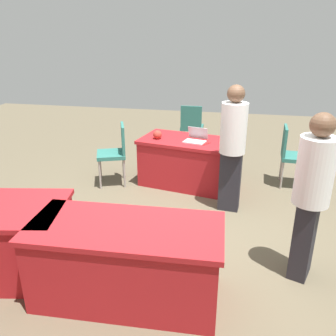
{
  "coord_description": "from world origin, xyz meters",
  "views": [
    {
      "loc": [
        -0.7,
        3.49,
        2.33
      ],
      "look_at": [
        0.03,
        -0.09,
        0.9
      ],
      "focal_mm": 37.38,
      "sensor_mm": 36.0,
      "label": 1
    }
  ],
  "objects_px": {
    "table_foreground": "(186,162)",
    "chair_tucked_right": "(115,150)",
    "person_attendee_standing": "(233,143)",
    "table_back_left": "(127,261)",
    "yarn_ball": "(157,135)",
    "person_presenter": "(312,191)",
    "chair_near_front": "(292,152)",
    "laptop_silver": "(196,139)",
    "chair_tucked_left": "(192,125)",
    "scissors_red": "(206,144)"
  },
  "relations": [
    {
      "from": "table_foreground",
      "to": "chair_tucked_right",
      "type": "xyz_separation_m",
      "value": [
        1.1,
        0.21,
        0.19
      ]
    },
    {
      "from": "chair_tucked_right",
      "to": "person_attendee_standing",
      "type": "relative_size",
      "value": 0.57
    },
    {
      "from": "table_foreground",
      "to": "table_back_left",
      "type": "height_order",
      "value": "same"
    },
    {
      "from": "chair_tucked_right",
      "to": "person_attendee_standing",
      "type": "distance_m",
      "value": 1.94
    },
    {
      "from": "person_attendee_standing",
      "to": "yarn_ball",
      "type": "distance_m",
      "value": 1.36
    },
    {
      "from": "person_attendee_standing",
      "to": "person_presenter",
      "type": "bearing_deg",
      "value": -53.4
    },
    {
      "from": "chair_near_front",
      "to": "laptop_silver",
      "type": "distance_m",
      "value": 1.54
    },
    {
      "from": "person_attendee_standing",
      "to": "table_foreground",
      "type": "bearing_deg",
      "value": 140.24
    },
    {
      "from": "chair_tucked_left",
      "to": "scissors_red",
      "type": "bearing_deg",
      "value": -76.85
    },
    {
      "from": "person_presenter",
      "to": "person_attendee_standing",
      "type": "relative_size",
      "value": 0.98
    },
    {
      "from": "chair_tucked_right",
      "to": "person_attendee_standing",
      "type": "xyz_separation_m",
      "value": [
        -1.83,
        0.53,
        0.39
      ]
    },
    {
      "from": "chair_tucked_left",
      "to": "yarn_ball",
      "type": "xyz_separation_m",
      "value": [
        0.31,
        1.74,
        0.27
      ]
    },
    {
      "from": "chair_tucked_left",
      "to": "chair_tucked_right",
      "type": "height_order",
      "value": "chair_tucked_right"
    },
    {
      "from": "scissors_red",
      "to": "chair_tucked_right",
      "type": "bearing_deg",
      "value": -57.7
    },
    {
      "from": "person_attendee_standing",
      "to": "chair_tucked_left",
      "type": "bearing_deg",
      "value": 115.63
    },
    {
      "from": "chair_tucked_left",
      "to": "person_presenter",
      "type": "distance_m",
      "value": 4.09
    },
    {
      "from": "table_foreground",
      "to": "laptop_silver",
      "type": "xyz_separation_m",
      "value": [
        -0.16,
        0.08,
        0.41
      ]
    },
    {
      "from": "table_back_left",
      "to": "laptop_silver",
      "type": "relative_size",
      "value": 4.68
    },
    {
      "from": "table_back_left",
      "to": "laptop_silver",
      "type": "xyz_separation_m",
      "value": [
        -0.29,
        -2.6,
        0.41
      ]
    },
    {
      "from": "table_foreground",
      "to": "person_presenter",
      "type": "height_order",
      "value": "person_presenter"
    },
    {
      "from": "table_foreground",
      "to": "person_attendee_standing",
      "type": "xyz_separation_m",
      "value": [
        -0.72,
        0.74,
        0.58
      ]
    },
    {
      "from": "table_foreground",
      "to": "person_presenter",
      "type": "bearing_deg",
      "value": 126.16
    },
    {
      "from": "table_back_left",
      "to": "person_attendee_standing",
      "type": "distance_m",
      "value": 2.2
    },
    {
      "from": "table_back_left",
      "to": "yarn_ball",
      "type": "xyz_separation_m",
      "value": [
        0.32,
        -2.62,
        0.44
      ]
    },
    {
      "from": "table_back_left",
      "to": "chair_tucked_left",
      "type": "xyz_separation_m",
      "value": [
        0.01,
        -4.37,
        0.18
      ]
    },
    {
      "from": "yarn_ball",
      "to": "scissors_red",
      "type": "distance_m",
      "value": 0.79
    },
    {
      "from": "chair_tucked_left",
      "to": "chair_tucked_right",
      "type": "relative_size",
      "value": 0.98
    },
    {
      "from": "table_back_left",
      "to": "chair_tucked_right",
      "type": "bearing_deg",
      "value": -68.56
    },
    {
      "from": "laptop_silver",
      "to": "scissors_red",
      "type": "height_order",
      "value": "laptop_silver"
    },
    {
      "from": "laptop_silver",
      "to": "chair_tucked_left",
      "type": "bearing_deg",
      "value": -67.02
    },
    {
      "from": "table_back_left",
      "to": "table_foreground",
      "type": "bearing_deg",
      "value": -92.81
    },
    {
      "from": "chair_near_front",
      "to": "scissors_red",
      "type": "height_order",
      "value": "chair_near_front"
    },
    {
      "from": "person_presenter",
      "to": "chair_tucked_left",
      "type": "bearing_deg",
      "value": -135.61
    },
    {
      "from": "table_back_left",
      "to": "chair_tucked_left",
      "type": "distance_m",
      "value": 4.37
    },
    {
      "from": "yarn_ball",
      "to": "table_back_left",
      "type": "bearing_deg",
      "value": 96.9
    },
    {
      "from": "chair_tucked_left",
      "to": "person_presenter",
      "type": "xyz_separation_m",
      "value": [
        -1.63,
        3.73,
        0.39
      ]
    },
    {
      "from": "chair_tucked_left",
      "to": "laptop_silver",
      "type": "bearing_deg",
      "value": -81.34
    },
    {
      "from": "table_foreground",
      "to": "yarn_ball",
      "type": "xyz_separation_m",
      "value": [
        0.45,
        0.06,
        0.44
      ]
    },
    {
      "from": "chair_tucked_right",
      "to": "person_presenter",
      "type": "height_order",
      "value": "person_presenter"
    },
    {
      "from": "laptop_silver",
      "to": "yarn_ball",
      "type": "height_order",
      "value": "laptop_silver"
    },
    {
      "from": "table_foreground",
      "to": "chair_tucked_right",
      "type": "bearing_deg",
      "value": 10.68
    },
    {
      "from": "person_attendee_standing",
      "to": "yarn_ball",
      "type": "relative_size",
      "value": 12.49
    },
    {
      "from": "chair_near_front",
      "to": "yarn_ball",
      "type": "distance_m",
      "value": 2.13
    },
    {
      "from": "chair_near_front",
      "to": "table_back_left",
      "type": "bearing_deg",
      "value": -27.93
    },
    {
      "from": "table_back_left",
      "to": "yarn_ball",
      "type": "distance_m",
      "value": 2.68
    },
    {
      "from": "table_back_left",
      "to": "chair_near_front",
      "type": "height_order",
      "value": "chair_near_front"
    },
    {
      "from": "scissors_red",
      "to": "yarn_ball",
      "type": "bearing_deg",
      "value": -67.54
    },
    {
      "from": "table_back_left",
      "to": "scissors_red",
      "type": "distance_m",
      "value": 2.57
    },
    {
      "from": "person_presenter",
      "to": "yarn_ball",
      "type": "relative_size",
      "value": 12.25
    },
    {
      "from": "scissors_red",
      "to": "chair_near_front",
      "type": "bearing_deg",
      "value": 140.39
    }
  ]
}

